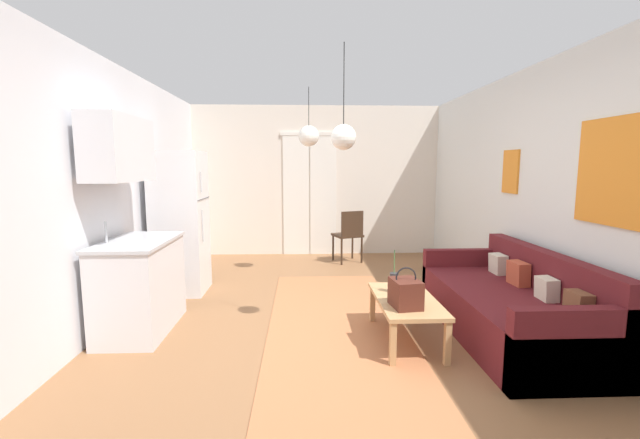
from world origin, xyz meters
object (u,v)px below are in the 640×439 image
bamboo_vase (394,282)px  pendant_lamp_near (343,137)px  pendant_lamp_far (309,136)px  coffee_table (406,304)px  handbag (406,293)px  couch (513,308)px  refrigerator (180,223)px  accent_chair (349,233)px

bamboo_vase → pendant_lamp_near: (-0.49, -0.10, 1.33)m
pendant_lamp_near → pendant_lamp_far: bearing=97.6°
coffee_table → handbag: 0.29m
coffee_table → pendant_lamp_far: (-0.83, 2.08, 1.62)m
coffee_table → pendant_lamp_far: pendant_lamp_far is taller
couch → handbag: (-1.08, -0.28, 0.25)m
bamboo_vase → refrigerator: bearing=149.5°
pendant_lamp_far → couch: bearing=-47.6°
handbag → pendant_lamp_near: size_ratio=0.38×
refrigerator → pendant_lamp_near: 2.58m
refrigerator → handbag: bearing=-37.2°
couch → coffee_table: size_ratio=2.03×
handbag → pendant_lamp_near: (-0.50, 0.31, 1.31)m
accent_chair → refrigerator: bearing=13.5°
bamboo_vase → handbag: bearing=-89.0°
coffee_table → handbag: size_ratio=2.97×
couch → handbag: 1.15m
couch → pendant_lamp_far: size_ratio=2.65×
accent_chair → pendant_lamp_near: size_ratio=0.95×
couch → handbag: couch is taller
pendant_lamp_near → accent_chair: bearing=82.3°
coffee_table → pendant_lamp_near: size_ratio=1.13×
pendant_lamp_far → accent_chair: bearing=55.2°
pendant_lamp_near → bamboo_vase: bearing=11.5°
coffee_table → refrigerator: (-2.44, 1.58, 0.53)m
coffee_table → pendant_lamp_near: (-0.57, 0.08, 1.48)m
handbag → pendant_lamp_far: size_ratio=0.44×
refrigerator → accent_chair: refrigerator is taller
coffee_table → accent_chair: 3.05m
couch → handbag: bearing=-165.3°
handbag → pendant_lamp_far: pendant_lamp_far is taller
handbag → pendant_lamp_far: (-0.77, 2.31, 1.45)m
couch → bamboo_vase: bamboo_vase is taller
coffee_table → bamboo_vase: 0.24m
coffee_table → handbag: (-0.06, -0.22, 0.17)m
handbag → accent_chair: (-0.10, 3.26, -0.03)m
coffee_table → bamboo_vase: (-0.07, 0.18, 0.14)m
couch → pendant_lamp_near: bearing=179.2°
coffee_table → refrigerator: size_ratio=0.58×
handbag → couch: bearing=14.7°
refrigerator → pendant_lamp_far: (1.60, 0.50, 1.09)m
handbag → refrigerator: 3.00m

